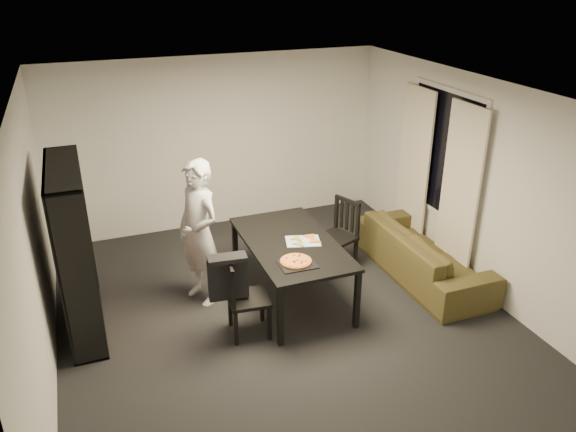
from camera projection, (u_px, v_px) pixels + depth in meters
name	position (u px, v px, depth m)	size (l,w,h in m)	color
room	(282.00, 213.00, 6.09)	(5.01, 5.51, 2.61)	black
window_pane	(444.00, 154.00, 7.33)	(0.02, 1.40, 1.60)	black
window_frame	(443.00, 154.00, 7.33)	(0.03, 1.52, 1.72)	white
curtain_left	(460.00, 193.00, 7.00)	(0.03, 0.70, 2.25)	beige
curtain_right	(414.00, 167.00, 7.89)	(0.03, 0.70, 2.25)	beige
bookshelf	(75.00, 250.00, 6.04)	(0.35, 1.50, 1.90)	black
dining_table	(291.00, 247.00, 6.68)	(1.01, 1.82, 0.76)	black
chair_left	(241.00, 293.00, 6.05)	(0.47, 0.47, 0.92)	black
chair_right	(341.00, 230.00, 7.43)	(0.58, 0.58, 0.96)	black
draped_jacket	(228.00, 276.00, 5.92)	(0.43, 0.22, 0.51)	black
person	(199.00, 233.00, 6.56)	(0.65, 0.43, 1.79)	silver
baking_tray	(298.00, 264.00, 6.15)	(0.40, 0.32, 0.01)	black
pepperoni_pizza	(296.00, 261.00, 6.16)	(0.35, 0.35, 0.03)	#9F592E
kitchen_towel	(303.00, 241.00, 6.65)	(0.40, 0.30, 0.01)	white
pizza_slices	(305.00, 240.00, 6.66)	(0.37, 0.31, 0.01)	gold
sofa	(422.00, 253.00, 7.32)	(2.18, 0.85, 0.64)	#393217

